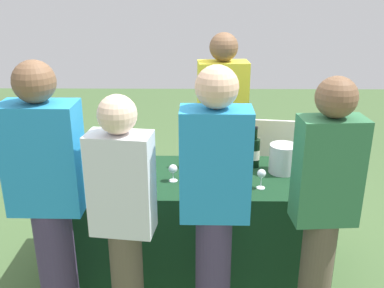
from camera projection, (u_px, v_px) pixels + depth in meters
name	position (u px, v px, depth m)	size (l,w,h in m)	color
ground_plane	(192.00, 265.00, 3.50)	(12.00, 12.00, 0.00)	#476638
tasting_table	(192.00, 222.00, 3.36)	(1.97, 0.78, 0.78)	#14381E
wine_bottle_0	(108.00, 155.00, 3.28)	(0.07, 0.07, 0.33)	black
wine_bottle_1	(193.00, 154.00, 3.34)	(0.07, 0.07, 0.31)	black
wine_bottle_2	(206.00, 155.00, 3.32)	(0.07, 0.07, 0.31)	black
wine_bottle_3	(237.00, 155.00, 3.31)	(0.08, 0.08, 0.32)	black
wine_bottle_4	(255.00, 152.00, 3.35)	(0.08, 0.08, 0.32)	black
wine_glass_0	(101.00, 173.00, 3.04)	(0.07, 0.07, 0.14)	silver
wine_glass_1	(132.00, 173.00, 3.06)	(0.07, 0.07, 0.13)	silver
wine_glass_2	(173.00, 170.00, 3.12)	(0.06, 0.06, 0.13)	silver
wine_glass_3	(242.00, 176.00, 2.99)	(0.07, 0.07, 0.13)	silver
wine_glass_4	(261.00, 175.00, 3.00)	(0.06, 0.06, 0.14)	silver
ice_bucket	(283.00, 159.00, 3.26)	(0.21, 0.21, 0.22)	silver
server_pouring	(222.00, 127.00, 3.76)	(0.42, 0.25, 1.74)	#3F3351
guest_0	(49.00, 196.00, 2.57)	(0.43, 0.24, 1.74)	#3F3351
guest_1	(124.00, 217.00, 2.49)	(0.37, 0.24, 1.58)	brown
guest_2	(215.00, 201.00, 2.50)	(0.39, 0.23, 1.73)	#3F3351
guest_3	(324.00, 205.00, 2.51)	(0.37, 0.22, 1.67)	brown
menu_board	(277.00, 165.00, 4.25)	(0.62, 0.03, 0.90)	white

